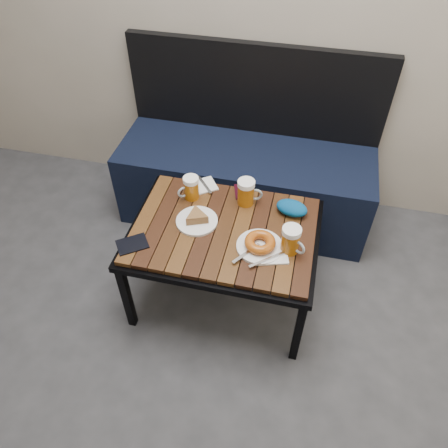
% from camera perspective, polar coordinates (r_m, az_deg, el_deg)
% --- Properties ---
extents(bench, '(1.40, 0.50, 0.95)m').
position_cam_1_polar(bench, '(2.53, 2.84, 6.39)').
color(bench, black).
rests_on(bench, ground).
extents(cafe_table, '(0.84, 0.62, 0.47)m').
position_cam_1_polar(cafe_table, '(1.96, 0.00, -1.48)').
color(cafe_table, black).
rests_on(cafe_table, ground).
extents(beer_mug_left, '(0.11, 0.10, 0.12)m').
position_cam_1_polar(beer_mug_left, '(2.05, -4.35, 4.73)').
color(beer_mug_left, '#A0560C').
rests_on(beer_mug_left, cafe_table).
extents(beer_mug_centre, '(0.12, 0.09, 0.13)m').
position_cam_1_polar(beer_mug_centre, '(2.01, 2.95, 4.17)').
color(beer_mug_centre, '#A0560C').
rests_on(beer_mug_centre, cafe_table).
extents(beer_mug_right, '(0.12, 0.11, 0.13)m').
position_cam_1_polar(beer_mug_right, '(1.82, 8.74, -2.08)').
color(beer_mug_right, '#A0560C').
rests_on(beer_mug_right, cafe_table).
extents(plate_pie, '(0.19, 0.19, 0.05)m').
position_cam_1_polar(plate_pie, '(1.95, -3.58, 0.70)').
color(plate_pie, white).
rests_on(plate_pie, cafe_table).
extents(plate_bagel, '(0.24, 0.23, 0.05)m').
position_cam_1_polar(plate_bagel, '(1.84, 4.71, -2.65)').
color(plate_bagel, white).
rests_on(plate_bagel, cafe_table).
extents(napkin_left, '(0.15, 0.15, 0.01)m').
position_cam_1_polar(napkin_left, '(2.14, -2.56, 5.06)').
color(napkin_left, white).
rests_on(napkin_left, cafe_table).
extents(napkin_right, '(0.17, 0.15, 0.01)m').
position_cam_1_polar(napkin_right, '(1.84, 6.06, -3.86)').
color(napkin_right, white).
rests_on(napkin_right, cafe_table).
extents(passport_navy, '(0.16, 0.15, 0.01)m').
position_cam_1_polar(passport_navy, '(1.90, -11.90, -2.59)').
color(passport_navy, black).
rests_on(passport_navy, cafe_table).
extents(passport_burgundy, '(0.11, 0.13, 0.01)m').
position_cam_1_polar(passport_burgundy, '(2.11, 2.49, 4.27)').
color(passport_burgundy, black).
rests_on(passport_burgundy, cafe_table).
extents(knit_pouch, '(0.16, 0.12, 0.06)m').
position_cam_1_polar(knit_pouch, '(2.00, 8.85, 2.08)').
color(knit_pouch, navy).
rests_on(knit_pouch, cafe_table).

